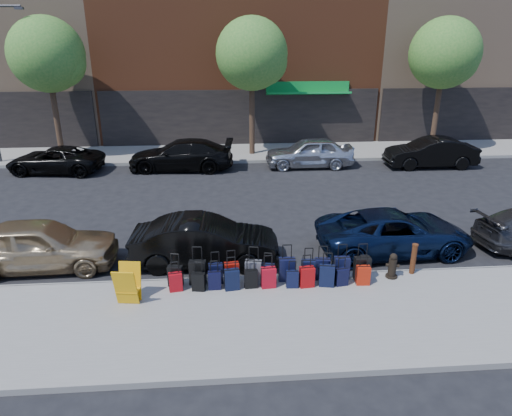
{
  "coord_description": "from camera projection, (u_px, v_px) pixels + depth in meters",
  "views": [
    {
      "loc": [
        -1.22,
        -15.74,
        6.55
      ],
      "look_at": [
        -0.12,
        -1.5,
        1.05
      ],
      "focal_mm": 32.0,
      "sensor_mm": 36.0,
      "label": 1
    }
  ],
  "objects": [
    {
      "name": "suitcase_back_7",
      "position": [
        307.0,
        277.0,
        12.22
      ],
      "size": [
        0.41,
        0.26,
        0.92
      ],
      "rotation": [
        0.0,
        0.0,
        0.1
      ],
      "color": "#A10A0D",
      "rests_on": "sidewalk_near"
    },
    {
      "name": "display_rack",
      "position": [
        128.0,
        285.0,
        11.43
      ],
      "size": [
        0.63,
        0.68,
        1.0
      ],
      "rotation": [
        0.0,
        0.0,
        -0.14
      ],
      "color": "#E4A10C",
      "rests_on": "sidewalk_near"
    },
    {
      "name": "suitcase_back_9",
      "position": [
        342.0,
        277.0,
        12.3
      ],
      "size": [
        0.36,
        0.24,
        0.79
      ],
      "rotation": [
        0.0,
        0.0,
        0.16
      ],
      "color": "black",
      "rests_on": "sidewalk_near"
    },
    {
      "name": "suitcase_back_3",
      "position": [
        232.0,
        279.0,
        12.08
      ],
      "size": [
        0.42,
        0.28,
        0.93
      ],
      "rotation": [
        0.0,
        0.0,
        0.14
      ],
      "color": "black",
      "rests_on": "sidewalk_near"
    },
    {
      "name": "car_far_0",
      "position": [
        55.0,
        160.0,
        22.68
      ],
      "size": [
        4.86,
        2.69,
        1.29
      ],
      "primitive_type": "imported",
      "rotation": [
        0.0,
        0.0,
        -1.7
      ],
      "color": "black",
      "rests_on": "ground"
    },
    {
      "name": "suitcase_front_10",
      "position": [
        362.0,
        268.0,
        12.59
      ],
      "size": [
        0.44,
        0.25,
        1.04
      ],
      "rotation": [
        0.0,
        0.0,
        0.02
      ],
      "color": "black",
      "rests_on": "sidewalk_near"
    },
    {
      "name": "suitcase_front_2",
      "position": [
        216.0,
        273.0,
        12.39
      ],
      "size": [
        0.4,
        0.24,
        0.92
      ],
      "rotation": [
        0.0,
        0.0,
        0.09
      ],
      "color": "black",
      "rests_on": "sidewalk_near"
    },
    {
      "name": "tree_right",
      "position": [
        447.0,
        55.0,
        24.78
      ],
      "size": [
        3.8,
        3.8,
        7.27
      ],
      "color": "black",
      "rests_on": "sidewalk_far"
    },
    {
      "name": "bollard",
      "position": [
        414.0,
        258.0,
        12.83
      ],
      "size": [
        0.17,
        0.17,
        0.91
      ],
      "color": "#38190C",
      "rests_on": "sidewalk_near"
    },
    {
      "name": "suitcase_back_6",
      "position": [
        292.0,
        279.0,
        12.2
      ],
      "size": [
        0.33,
        0.2,
        0.76
      ],
      "rotation": [
        0.0,
        0.0,
        -0.06
      ],
      "color": "black",
      "rests_on": "sidewalk_near"
    },
    {
      "name": "car_far_2",
      "position": [
        309.0,
        152.0,
        23.56
      ],
      "size": [
        4.54,
        1.86,
        1.54
      ],
      "primitive_type": "imported",
      "rotation": [
        0.0,
        0.0,
        -1.58
      ],
      "color": "silver",
      "rests_on": "ground"
    },
    {
      "name": "suitcase_back_2",
      "position": [
        215.0,
        280.0,
        12.11
      ],
      "size": [
        0.35,
        0.21,
        0.81
      ],
      "rotation": [
        0.0,
        0.0,
        0.03
      ],
      "color": "black",
      "rests_on": "sidewalk_near"
    },
    {
      "name": "sidewalk_far",
      "position": [
        243.0,
        153.0,
        26.37
      ],
      "size": [
        60.0,
        4.0,
        0.15
      ],
      "primitive_type": "cube",
      "color": "gray",
      "rests_on": "ground"
    },
    {
      "name": "tree_left",
      "position": [
        50.0,
        57.0,
        23.28
      ],
      "size": [
        3.8,
        3.8,
        7.27
      ],
      "color": "black",
      "rests_on": "sidewalk_far"
    },
    {
      "name": "curb_near",
      "position": [
        268.0,
        278.0,
        12.89
      ],
      "size": [
        60.0,
        0.08,
        0.15
      ],
      "primitive_type": "cube",
      "color": "gray",
      "rests_on": "ground"
    },
    {
      "name": "curb_far",
      "position": [
        245.0,
        162.0,
        24.49
      ],
      "size": [
        60.0,
        0.08,
        0.15
      ],
      "primitive_type": "cube",
      "color": "gray",
      "rests_on": "ground"
    },
    {
      "name": "car_near_0",
      "position": [
        39.0,
        245.0,
        13.34
      ],
      "size": [
        4.49,
        1.93,
        1.51
      ],
      "primitive_type": "imported",
      "rotation": [
        0.0,
        0.0,
        1.6
      ],
      "color": "tan",
      "rests_on": "ground"
    },
    {
      "name": "suitcase_front_7",
      "position": [
        308.0,
        270.0,
        12.56
      ],
      "size": [
        0.4,
        0.23,
        0.94
      ],
      "rotation": [
        0.0,
        0.0,
        -0.04
      ],
      "color": "black",
      "rests_on": "sidewalk_near"
    },
    {
      "name": "suitcase_front_9",
      "position": [
        342.0,
        267.0,
        12.64
      ],
      "size": [
        0.43,
        0.25,
        1.0
      ],
      "rotation": [
        0.0,
        0.0,
        -0.04
      ],
      "color": "black",
      "rests_on": "sidewalk_near"
    },
    {
      "name": "suitcase_back_5",
      "position": [
        268.0,
        277.0,
        12.19
      ],
      "size": [
        0.41,
        0.26,
        0.92
      ],
      "rotation": [
        0.0,
        0.0,
        0.1
      ],
      "color": "#AA0A1A",
      "rests_on": "sidewalk_near"
    },
    {
      "name": "suitcase_front_5",
      "position": [
        268.0,
        273.0,
        12.44
      ],
      "size": [
        0.39,
        0.27,
        0.86
      ],
      "rotation": [
        0.0,
        0.0,
        -0.21
      ],
      "color": "black",
      "rests_on": "sidewalk_near"
    },
    {
      "name": "suitcase_front_1",
      "position": [
        198.0,
        272.0,
        12.34
      ],
      "size": [
        0.47,
        0.28,
        1.08
      ],
      "rotation": [
        0.0,
        0.0,
        -0.09
      ],
      "color": "black",
      "rests_on": "sidewalk_near"
    },
    {
      "name": "tree_center",
      "position": [
        254.0,
        56.0,
        24.03
      ],
      "size": [
        3.8,
        3.8,
        7.27
      ],
      "color": "black",
      "rests_on": "sidewalk_far"
    },
    {
      "name": "suitcase_front_8",
      "position": [
        322.0,
        269.0,
        12.59
      ],
      "size": [
        0.43,
        0.28,
        0.98
      ],
      "rotation": [
        0.0,
        0.0,
        -0.14
      ],
      "color": "black",
      "rests_on": "sidewalk_near"
    },
    {
      "name": "car_near_1",
      "position": [
        205.0,
        242.0,
        13.6
      ],
      "size": [
        4.45,
        1.73,
        1.45
      ],
      "primitive_type": "imported",
      "rotation": [
        0.0,
        0.0,
        1.52
      ],
      "color": "black",
      "rests_on": "ground"
    },
    {
      "name": "suitcase_front_4",
      "position": [
        253.0,
        272.0,
        12.37
      ],
      "size": [
        0.48,
        0.32,
        1.06
      ],
      "rotation": [
        0.0,
        0.0,
        -0.18
      ],
      "color": "#414147",
      "rests_on": "sidewalk_near"
    },
    {
      "name": "suitcase_front_6",
      "position": [
        287.0,
        269.0,
        12.52
      ],
      "size": [
        0.44,
        0.24,
        1.05
      ],
      "rotation": [
        0.0,
        0.0,
        -0.01
      ],
      "color": "black",
      "rests_on": "sidewalk_near"
    },
    {
      "name": "fire_hydrant",
      "position": [
        392.0,
        266.0,
        12.66
      ],
      "size": [
        0.38,
        0.33,
        0.73
      ],
      "rotation": [
        0.0,
        0.0,
        -0.25
      ],
      "color": "black",
      "rests_on": "sidewalk_near"
    },
    {
      "name": "suitcase_back_8",
      "position": [
        327.0,
        276.0,
        12.25
      ],
      "size": [
        0.44,
        0.31,
        0.96
      ],
      "rotation": [
        0.0,
        0.0,
        -0.2
      ],
      "color": "black",
      "rests_on": "sidewalk_near"
    },
    {
      "name": "car_far_1",
      "position": [
        181.0,
        155.0,
        23.12
      ],
      "size": [
        5.41,
        2.53,
        1.53
      ],
      "primitive_type": "imported",
      "rotation": [
        0.0,
        0.0,
        -1.65
      ],
      "color": "black",
      "rests_on": "ground"
    },
    {
      "name": "suitcase_front_3",
      "position": [
        232.0,
        273.0,
        12.42
      ],
      "size": [
        0.41,
        0.26,
        0.94
      ],
      "rotation": [
        0.0,
        0.0,
        0.12
      ],
      "color": "maroon",
      "rests_on": "sidewalk_near"
    },
    {
      "name": "suitcase_back_1",
      "position": [
        199.0,
        282.0,
        12.05
      ],
      "size": [
        0.37,
        0.25,
        0.81
      ],
      "rotation": [
        0.0,
        0.0,
        -0.17
      ],
      "color": "black",
      "rests_on": "sidewalk_near"
    },
    {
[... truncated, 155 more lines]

